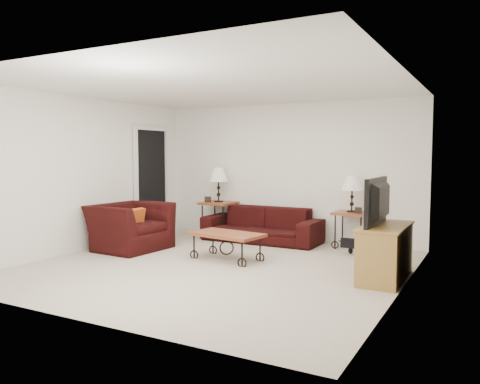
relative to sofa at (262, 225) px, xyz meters
name	(u,v)px	position (x,y,z in m)	size (l,w,h in m)	color
ground	(216,266)	(0.27, -2.02, -0.31)	(5.00, 5.00, 0.00)	#B9AF9D
wall_back	(286,172)	(0.27, 0.48, 0.94)	(5.00, 0.02, 2.50)	white
wall_front	(76,189)	(0.27, -4.52, 0.94)	(5.00, 0.02, 2.50)	white
wall_left	(85,174)	(-2.23, -2.02, 0.94)	(0.02, 5.00, 2.50)	white
wall_right	(404,182)	(2.77, -2.02, 0.94)	(0.02, 5.00, 2.50)	white
ceiling	(216,86)	(0.27, -2.02, 2.19)	(5.00, 5.00, 0.00)	white
doorway	(151,183)	(-2.20, -0.37, 0.71)	(0.08, 0.94, 2.04)	black
sofa	(262,225)	(0.00, 0.00, 0.00)	(2.12, 0.83, 0.62)	black
side_table_left	(219,219)	(-1.01, 0.18, 0.02)	(0.60, 0.60, 0.66)	brown
side_table_right	(351,230)	(1.58, 0.18, 0.00)	(0.56, 0.56, 0.61)	brown
lamp_left	(219,185)	(-1.01, 0.18, 0.68)	(0.37, 0.37, 0.66)	black
lamp_right	(352,194)	(1.58, 0.18, 0.61)	(0.35, 0.35, 0.61)	black
photo_frame_left	(208,199)	(-1.16, 0.03, 0.40)	(0.13, 0.02, 0.11)	black
photo_frame_right	(358,210)	(1.73, 0.03, 0.35)	(0.12, 0.02, 0.10)	black
coffee_table	(227,246)	(0.19, -1.59, -0.11)	(1.08, 0.58, 0.40)	brown
armchair	(130,227)	(-1.61, -1.67, 0.07)	(1.17, 1.02, 0.76)	black
throw_pillow	(135,219)	(-1.46, -1.72, 0.21)	(0.34, 0.09, 0.34)	#AF4B16
tv_stand	(385,252)	(2.50, -1.61, 0.03)	(0.48, 1.15, 0.69)	#A77E3E
television	(385,202)	(2.48, -1.61, 0.67)	(1.03, 0.13, 0.59)	black
backpack	(351,239)	(1.70, -0.29, -0.07)	(0.36, 0.28, 0.47)	black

